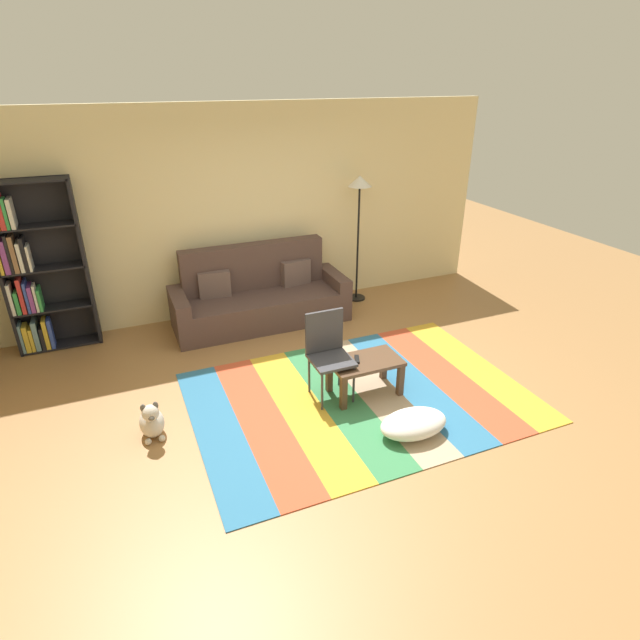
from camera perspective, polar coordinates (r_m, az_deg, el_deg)
ground_plane at (r=5.32m, az=1.22°, el=-8.58°), size 14.00×14.00×0.00m
back_wall at (r=6.99m, az=-7.36°, el=11.92°), size 6.80×0.10×2.70m
rug at (r=5.33m, az=4.47°, el=-8.51°), size 3.35×2.34×0.01m
couch at (r=6.80m, az=-6.74°, el=2.51°), size 2.26×0.80×1.00m
bookshelf at (r=6.69m, az=-29.25°, el=4.60°), size 0.90×0.28×1.99m
coffee_table at (r=5.23m, az=5.03°, el=-5.20°), size 0.72×0.43×0.39m
pouf at (r=4.85m, az=10.35°, el=-11.25°), size 0.65×0.41×0.21m
dog at (r=4.97m, az=-18.19°, el=-10.62°), size 0.22×0.35×0.40m
standing_lamp at (r=7.13m, az=4.39°, el=13.37°), size 0.32×0.32×1.77m
tv_remote at (r=5.18m, az=4.13°, el=-4.36°), size 0.10×0.16×0.02m
folding_chair at (r=5.10m, az=0.88°, el=-3.12°), size 0.40×0.40×0.90m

